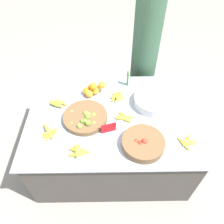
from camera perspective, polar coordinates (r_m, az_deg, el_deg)
The scene contains 15 objects.
ground_plane at distance 2.68m, azimuth 0.00°, elevation -10.98°, with size 12.00×12.00×0.00m, color gray.
market_table at distance 2.38m, azimuth 0.00°, elevation -6.55°, with size 1.62×1.18×0.71m.
lime_bowl at distance 2.06m, azimuth -7.02°, elevation -1.38°, with size 0.41×0.41×0.10m.
tomato_basket at distance 1.88m, azimuth 8.13°, elevation -8.05°, with size 0.37×0.37×0.09m.
orange_pile at distance 2.30m, azimuth -4.91°, elevation 5.93°, with size 0.24×0.17×0.14m.
metal_bowl at distance 2.22m, azimuth 10.73°, elevation 2.90°, with size 0.39×0.39×0.09m.
price_sign at distance 1.94m, azimuth -0.91°, elevation -4.19°, with size 0.13×0.04×0.11m.
veg_bundle at distance 2.38m, azimuth 4.11°, elevation 8.73°, with size 0.02×0.04×0.17m.
banana_bunch_front_center at distance 2.07m, azimuth 3.21°, elevation -1.41°, with size 0.20×0.16×0.03m.
banana_bunch_middle_right at distance 2.02m, azimuth -16.06°, elevation -5.18°, with size 0.16×0.20×0.06m.
banana_bunch_back_center at distance 1.86m, azimuth -8.83°, elevation -10.04°, with size 0.19×0.14×0.06m.
banana_bunch_front_left at distance 2.25m, azimuth -14.10°, elevation 2.29°, with size 0.20×0.16×0.06m.
banana_bunch_front_right at distance 2.01m, azimuth 19.10°, elevation -7.39°, with size 0.17×0.18×0.03m.
banana_bunch_middle_left at distance 2.25m, azimuth 1.40°, elevation 4.04°, with size 0.15×0.17×0.06m.
vendor_person at distance 2.70m, azimuth 8.45°, elevation 13.97°, with size 0.31×0.31×1.73m.
Camera 1 is at (-0.02, -1.38, 2.30)m, focal length 35.00 mm.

